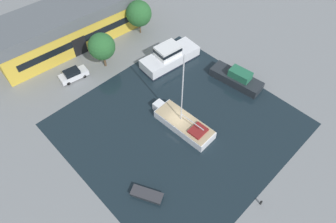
{
  "coord_description": "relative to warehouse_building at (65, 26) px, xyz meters",
  "views": [
    {
      "loc": [
        -18.9,
        -17.29,
        34.28
      ],
      "look_at": [
        0.0,
        2.14,
        1.0
      ],
      "focal_mm": 32.0,
      "sensor_mm": 36.0,
      "label": 1
    }
  ],
  "objects": [
    {
      "name": "ground_plane",
      "position": [
        0.84,
        -26.85,
        -3.43
      ],
      "size": [
        440.0,
        440.0,
        0.0
      ],
      "primitive_type": "plane",
      "color": "gray"
    },
    {
      "name": "water_canal",
      "position": [
        0.84,
        -26.85,
        -3.42
      ],
      "size": [
        29.38,
        28.47,
        0.01
      ],
      "primitive_type": "cube",
      "color": "black",
      "rests_on": "ground"
    },
    {
      "name": "warehouse_building",
      "position": [
        0.0,
        0.0,
        0.0
      ],
      "size": [
        26.4,
        10.75,
        6.77
      ],
      "rotation": [
        0.0,
        0.0,
        -0.07
      ],
      "color": "gold",
      "rests_on": "ground"
    },
    {
      "name": "quay_tree_near_building",
      "position": [
        0.85,
        -9.61,
        0.6
      ],
      "size": [
        4.34,
        4.34,
        6.21
      ],
      "color": "brown",
      "rests_on": "ground"
    },
    {
      "name": "quay_tree_by_water",
      "position": [
        11.09,
        -6.73,
        0.61
      ],
      "size": [
        4.6,
        4.6,
        6.34
      ],
      "color": "brown",
      "rests_on": "ground"
    },
    {
      "name": "parked_car",
      "position": [
        -4.63,
        -8.52,
        -2.56
      ],
      "size": [
        4.75,
        2.51,
        1.73
      ],
      "rotation": [
        0.0,
        0.0,
        4.57
      ],
      "color": "silver",
      "rests_on": "ground"
    },
    {
      "name": "sailboat_moored",
      "position": [
        1.01,
        -27.6,
        -2.67
      ],
      "size": [
        3.59,
        10.1,
        12.86
      ],
      "rotation": [
        0.0,
        0.0,
        0.04
      ],
      "color": "white",
      "rests_on": "water_canal"
    },
    {
      "name": "motor_cruiser",
      "position": [
        9.13,
        -16.54,
        -2.11
      ],
      "size": [
        10.52,
        4.85,
        3.58
      ],
      "rotation": [
        0.0,
        0.0,
        1.48
      ],
      "color": "white",
      "rests_on": "water_canal"
    },
    {
      "name": "small_dinghy",
      "position": [
        -9.53,
        -31.76,
        -3.1
      ],
      "size": [
        3.0,
        4.09,
        0.63
      ],
      "rotation": [
        0.0,
        0.0,
        0.47
      ],
      "color": "#23282D",
      "rests_on": "water_canal"
    },
    {
      "name": "cabin_boat",
      "position": [
        13.45,
        -27.39,
        -2.47
      ],
      "size": [
        3.67,
        8.67,
        2.61
      ],
      "rotation": [
        0.0,
        0.0,
        0.11
      ],
      "color": "#23282D",
      "rests_on": "water_canal"
    },
    {
      "name": "mooring_bollard",
      "position": [
        -0.59,
        -41.82,
        -3.03
      ],
      "size": [
        0.25,
        0.25,
        0.75
      ],
      "color": "black",
      "rests_on": "ground"
    }
  ]
}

